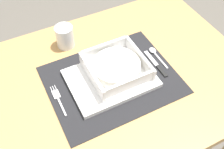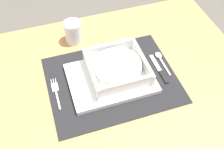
{
  "view_description": "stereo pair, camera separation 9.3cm",
  "coord_description": "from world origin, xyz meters",
  "px_view_note": "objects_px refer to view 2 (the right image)",
  "views": [
    {
      "loc": [
        -0.28,
        -0.55,
        1.49
      ],
      "look_at": [
        -0.01,
        -0.01,
        0.78
      ],
      "focal_mm": 43.49,
      "sensor_mm": 36.0,
      "label": 1
    },
    {
      "loc": [
        -0.19,
        -0.58,
        1.49
      ],
      "look_at": [
        -0.01,
        -0.01,
        0.78
      ],
      "focal_mm": 43.49,
      "sensor_mm": 36.0,
      "label": 2
    }
  ],
  "objects_px": {
    "dining_table": "(113,95)",
    "butter_knife": "(160,71)",
    "drinking_glass": "(73,33)",
    "fork": "(56,91)",
    "spoon": "(160,58)",
    "porridge_bowl": "(117,68)"
  },
  "relations": [
    {
      "from": "fork",
      "to": "butter_knife",
      "type": "xyz_separation_m",
      "value": [
        0.37,
        -0.03,
        0.0
      ]
    },
    {
      "from": "porridge_bowl",
      "to": "fork",
      "type": "bearing_deg",
      "value": -178.61
    },
    {
      "from": "porridge_bowl",
      "to": "fork",
      "type": "xyz_separation_m",
      "value": [
        -0.22,
        -0.01,
        -0.04
      ]
    },
    {
      "from": "dining_table",
      "to": "fork",
      "type": "height_order",
      "value": "fork"
    },
    {
      "from": "dining_table",
      "to": "porridge_bowl",
      "type": "bearing_deg",
      "value": 15.33
    },
    {
      "from": "butter_knife",
      "to": "porridge_bowl",
      "type": "bearing_deg",
      "value": 171.41
    },
    {
      "from": "spoon",
      "to": "butter_knife",
      "type": "xyz_separation_m",
      "value": [
        -0.03,
        -0.06,
        -0.0
      ]
    },
    {
      "from": "butter_knife",
      "to": "drinking_glass",
      "type": "relative_size",
      "value": 1.61
    },
    {
      "from": "fork",
      "to": "butter_knife",
      "type": "height_order",
      "value": "butter_knife"
    },
    {
      "from": "dining_table",
      "to": "spoon",
      "type": "distance_m",
      "value": 0.23
    },
    {
      "from": "dining_table",
      "to": "butter_knife",
      "type": "bearing_deg",
      "value": -9.24
    },
    {
      "from": "spoon",
      "to": "butter_knife",
      "type": "bearing_deg",
      "value": -111.5
    },
    {
      "from": "porridge_bowl",
      "to": "drinking_glass",
      "type": "bearing_deg",
      "value": 114.38
    },
    {
      "from": "spoon",
      "to": "drinking_glass",
      "type": "relative_size",
      "value": 1.34
    },
    {
      "from": "dining_table",
      "to": "spoon",
      "type": "xyz_separation_m",
      "value": [
        0.19,
        0.03,
        0.12
      ]
    },
    {
      "from": "fork",
      "to": "spoon",
      "type": "relative_size",
      "value": 1.13
    },
    {
      "from": "dining_table",
      "to": "butter_knife",
      "type": "height_order",
      "value": "butter_knife"
    },
    {
      "from": "dining_table",
      "to": "fork",
      "type": "bearing_deg",
      "value": -179.51
    },
    {
      "from": "fork",
      "to": "spoon",
      "type": "bearing_deg",
      "value": 1.58
    },
    {
      "from": "dining_table",
      "to": "drinking_glass",
      "type": "xyz_separation_m",
      "value": [
        -0.09,
        0.23,
        0.15
      ]
    },
    {
      "from": "fork",
      "to": "spoon",
      "type": "height_order",
      "value": "spoon"
    },
    {
      "from": "spoon",
      "to": "fork",
      "type": "bearing_deg",
      "value": -172.58
    }
  ]
}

